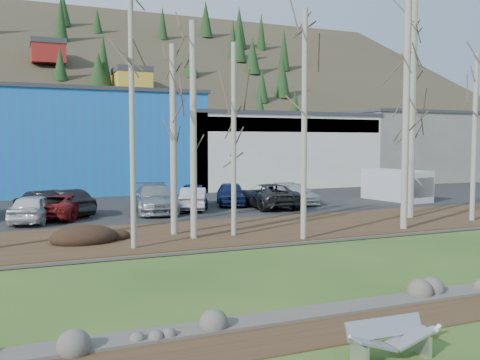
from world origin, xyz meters
name	(u,v)px	position (x,y,z in m)	size (l,w,h in m)	color
dirt_strip	(473,306)	(0.00, 2.10, 0.01)	(80.00, 1.80, 0.03)	#382616
near_bank_rocks	(444,296)	(0.00, 3.10, 0.00)	(80.00, 0.80, 0.50)	#47423D
river	(354,264)	(0.00, 7.20, 0.00)	(80.00, 8.00, 0.90)	black
far_bank_rocks	(295,243)	(0.00, 11.30, 0.00)	(80.00, 0.80, 0.46)	#47423D
far_bank	(261,230)	(0.00, 14.50, 0.07)	(80.00, 7.00, 0.15)	#382616
parking_lot	(192,205)	(0.00, 25.00, 0.07)	(80.00, 14.00, 0.14)	black
building_blue	(71,142)	(-6.00, 39.00, 4.16)	(20.40, 12.24, 8.30)	blue
building_white	(265,150)	(12.00, 38.98, 3.41)	(18.36, 12.24, 6.80)	beige
building_grey	(398,147)	(28.00, 39.00, 3.66)	(14.28, 12.24, 7.30)	slate
hillside	(80,60)	(0.00, 84.00, 17.50)	(160.00, 72.00, 35.00)	#332C1F
bench_damaged	(389,339)	(-4.04, 0.32, 0.38)	(1.70, 0.61, 0.75)	silver
seagull	(433,330)	(-2.44, 0.86, 0.15)	(0.38, 0.18, 0.27)	gold
dirt_mound	(84,236)	(-8.02, 14.05, 0.41)	(2.62, 1.85, 0.51)	black
birch_2	(173,140)	(-4.16, 14.52, 4.21)	(0.28, 0.28, 8.11)	#A19C92
birch_3	(132,116)	(-6.42, 12.16, 5.08)	(0.20, 0.20, 9.86)	#A19C92
birch_4	(193,131)	(-3.68, 13.27, 4.59)	(0.28, 0.28, 8.87)	#A19C92
birch_5	(234,140)	(-1.90, 13.24, 4.21)	(0.22, 0.22, 8.13)	#A19C92
birch_6	(304,125)	(0.39, 11.30, 4.81)	(0.23, 0.23, 9.31)	#A19C92
birch_7	(406,112)	(5.96, 11.78, 5.47)	(0.31, 0.31, 10.65)	#A19C92
birch_8	(474,138)	(10.98, 12.56, 4.35)	(0.25, 0.25, 8.40)	#A19C92
birch_9	(413,109)	(8.77, 14.55, 5.86)	(0.26, 0.26, 11.42)	#A19C92
birch_10	(412,109)	(8.70, 14.55, 5.86)	(0.26, 0.26, 11.42)	#A19C92
car_0	(34,208)	(-9.64, 20.50, 0.85)	(1.68, 4.17, 1.42)	silver
car_1	(64,203)	(-8.04, 22.57, 0.85)	(1.51, 4.33, 1.43)	black
car_2	(66,206)	(-8.03, 21.55, 0.78)	(2.14, 4.63, 1.29)	maroon
car_3	(155,199)	(-3.18, 21.92, 0.93)	(2.22, 5.45, 1.58)	gray
car_4	(231,194)	(2.16, 23.55, 0.87)	(1.72, 4.27, 1.46)	#13214C
car_5	(194,199)	(-0.82, 22.05, 0.81)	(1.43, 4.09, 1.35)	silver
car_6	(268,195)	(3.74, 21.48, 0.88)	(2.44, 5.30, 1.47)	#28282A
car_7	(296,194)	(6.36, 22.64, 0.78)	(1.78, 4.39, 1.27)	#B9B9BB
car_8	(42,203)	(-9.16, 22.57, 0.85)	(1.51, 4.33, 1.43)	black
car_9	(193,195)	(-0.36, 23.55, 0.87)	(1.72, 4.27, 1.46)	#13214C
van_white	(398,185)	(13.70, 21.54, 1.18)	(2.57, 4.98, 2.09)	white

